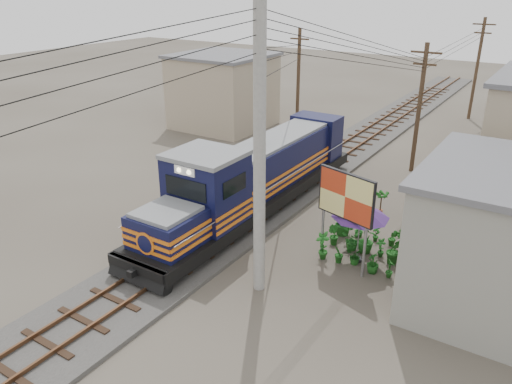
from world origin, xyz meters
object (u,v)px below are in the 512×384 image
Objects in this scene: billboard at (346,199)px; market_umbrella at (361,211)px; locomotive at (254,179)px; vendor at (433,212)px.

market_umbrella is at bearing 79.83° from billboard.
locomotive is 5.89m from market_umbrella.
locomotive is 4.01× the size of billboard.
locomotive is 5.62× the size of market_umbrella.
billboard is at bearing 58.43° from vendor.
market_umbrella is (0.35, 0.70, -0.68)m from billboard.
vendor is (2.02, 5.00, -1.99)m from billboard.
market_umbrella is 1.72× the size of vendor.
locomotive is at bearing 164.88° from market_umbrella.
locomotive is at bearing 11.11° from vendor.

